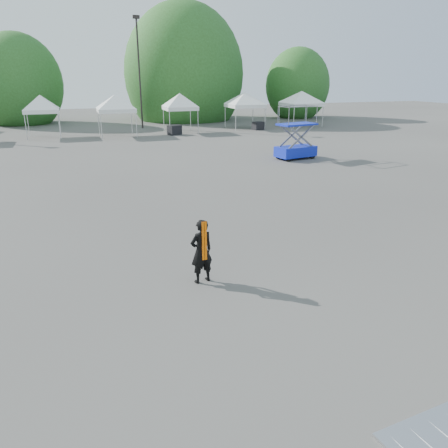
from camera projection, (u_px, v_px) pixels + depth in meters
name	position (u px, v px, depth m)	size (l,w,h in m)	color
ground	(222.00, 260.00, 12.04)	(120.00, 120.00, 0.00)	#474442
light_pole_east	(139.00, 67.00, 39.76)	(0.60, 0.25, 9.80)	black
tree_mid_w	(18.00, 84.00, 43.99)	(4.16, 4.16, 6.33)	#382314
tree_mid_e	(184.00, 74.00, 48.10)	(5.12, 5.12, 7.79)	#382314
tree_far_e	(297.00, 85.00, 50.75)	(3.84, 3.84, 5.84)	#382314
tent_d	(40.00, 98.00, 34.62)	(3.76, 3.76, 3.88)	silver
tent_e	(115.00, 98.00, 35.33)	(4.17, 4.17, 3.88)	silver
tent_f	(180.00, 96.00, 37.42)	(3.77, 3.77, 3.88)	silver
tent_g	(245.00, 95.00, 40.48)	(4.37, 4.37, 3.88)	silver
tent_h	(302.00, 94.00, 42.32)	(4.70, 4.70, 3.88)	silver
man	(201.00, 251.00, 10.55)	(0.66, 0.51, 1.61)	black
scissor_lift	(297.00, 133.00, 26.03)	(2.60, 1.67, 3.11)	#0D28B2
crate_mid	(174.00, 130.00, 36.87)	(1.02, 0.80, 0.80)	black
crate_east	(258.00, 126.00, 40.18)	(0.94, 0.73, 0.73)	black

